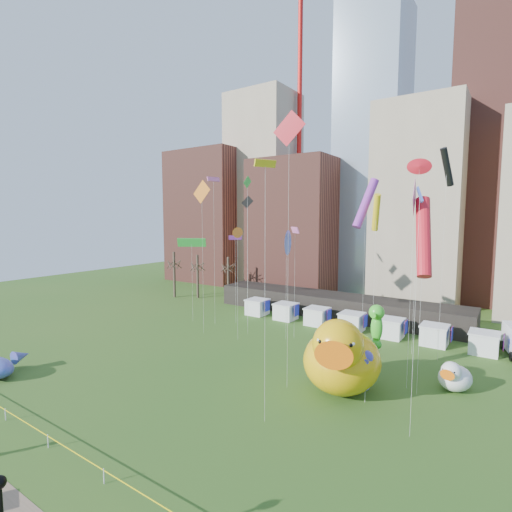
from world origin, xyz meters
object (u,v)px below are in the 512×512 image
Objects in this scene: seahorse_green at (377,323)px; big_duck at (341,357)px; seahorse_purple at (365,367)px; small_duck at (454,377)px.

big_duck is at bearing -102.39° from seahorse_green.
big_duck is 2.21× the size of seahorse_purple.
big_duck is 6.02m from seahorse_green.
big_duck reaches higher than small_duck.
big_duck is 10.04m from small_duck.
seahorse_green is at bearing 80.13° from seahorse_purple.
seahorse_purple is (1.03, -6.09, -1.99)m from seahorse_green.
seahorse_green is (1.22, 5.61, 1.82)m from big_duck.
seahorse_purple reaches higher than small_duck.
big_duck reaches higher than seahorse_purple.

